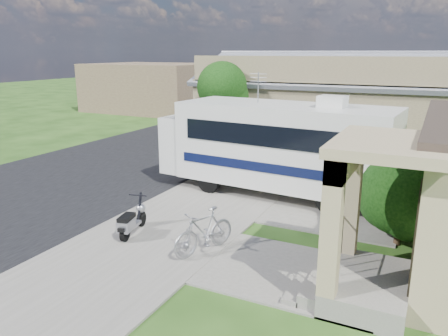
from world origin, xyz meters
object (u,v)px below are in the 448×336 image
at_px(motorhome, 276,144).
at_px(bicycle, 204,233).
at_px(van, 258,109).
at_px(pickup_truck, 218,123).
at_px(garden_hose, 331,267).
at_px(shrub, 405,190).
at_px(scooter, 131,221).

bearing_deg(motorhome, bicycle, -85.18).
bearing_deg(van, pickup_truck, -95.58).
relative_size(van, garden_hose, 16.67).
relative_size(pickup_truck, garden_hose, 16.76).
bearing_deg(shrub, garden_hose, -120.01).
bearing_deg(garden_hose, pickup_truck, 125.97).
height_order(pickup_truck, garden_hose, pickup_truck).
bearing_deg(shrub, bicycle, -147.33).
height_order(shrub, bicycle, shrub).
distance_m(pickup_truck, garden_hose, 16.95).
bearing_deg(pickup_truck, van, -88.35).
distance_m(shrub, scooter, 7.37).
xyz_separation_m(motorhome, garden_hose, (3.16, -4.86, -1.74)).
bearing_deg(pickup_truck, shrub, 135.44).
height_order(shrub, van, shrub).
height_order(scooter, bicycle, bicycle).
xyz_separation_m(bicycle, pickup_truck, (-6.84, 14.27, 0.30)).
distance_m(scooter, pickup_truck, 14.91).
height_order(motorhome, shrub, motorhome).
bearing_deg(garden_hose, van, 116.29).
bearing_deg(pickup_truck, motorhome, 128.38).
xyz_separation_m(bicycle, garden_hose, (3.11, 0.56, -0.48)).
bearing_deg(garden_hose, scooter, -174.70).
distance_m(shrub, van, 21.32).
bearing_deg(garden_hose, bicycle, -169.75).
distance_m(shrub, bicycle, 5.33).
xyz_separation_m(shrub, garden_hose, (-1.31, -2.27, -1.43)).
bearing_deg(garden_hose, motorhome, 123.06).
relative_size(bicycle, pickup_truck, 0.30).
bearing_deg(motorhome, garden_hose, -52.73).
xyz_separation_m(shrub, bicycle, (-4.42, -2.83, -0.95)).
relative_size(bicycle, van, 0.30).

